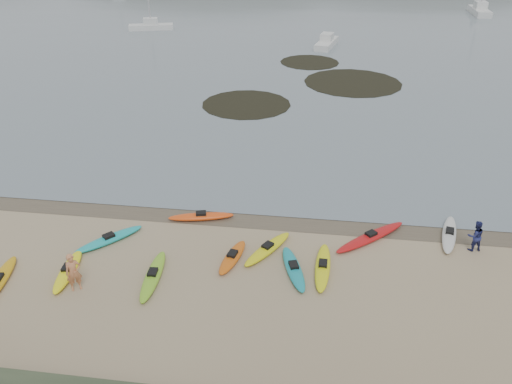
# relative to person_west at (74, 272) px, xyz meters

# --- Properties ---
(ground) EXTENTS (600.00, 600.00, 0.00)m
(ground) POSITION_rel_person_west_xyz_m (7.20, 7.30, -0.94)
(ground) COLOR tan
(ground) RESTS_ON ground
(wet_sand) EXTENTS (60.00, 60.00, 0.00)m
(wet_sand) POSITION_rel_person_west_xyz_m (7.20, 7.00, -0.94)
(wet_sand) COLOR brown
(wet_sand) RESTS_ON ground
(kayaks) EXTENTS (22.65, 10.48, 0.34)m
(kayaks) POSITION_rel_person_west_xyz_m (6.52, 3.42, -0.77)
(kayaks) COLOR #FCF715
(kayaks) RESTS_ON ground
(person_west) EXTENTS (0.82, 0.76, 1.88)m
(person_west) POSITION_rel_person_west_xyz_m (0.00, 0.00, 0.00)
(person_west) COLOR #D58455
(person_west) RESTS_ON ground
(person_east) EXTENTS (0.93, 0.80, 1.66)m
(person_east) POSITION_rel_person_west_xyz_m (18.45, 5.48, -0.11)
(person_east) COLOR navy
(person_east) RESTS_ON ground
(kelp_mats) EXTENTS (18.41, 22.31, 0.04)m
(kelp_mats) POSITION_rel_person_west_xyz_m (9.54, 32.57, -0.91)
(kelp_mats) COLOR black
(kelp_mats) RESTS_ON water
(moored_boats) EXTENTS (106.27, 68.35, 1.22)m
(moored_boats) POSITION_rel_person_west_xyz_m (18.59, 85.55, -0.39)
(moored_boats) COLOR silver
(moored_boats) RESTS_ON ground
(far_hills) EXTENTS (550.00, 135.00, 80.00)m
(far_hills) POSITION_rel_person_west_xyz_m (46.58, 201.26, -16.87)
(far_hills) COLOR #384235
(far_hills) RESTS_ON ground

